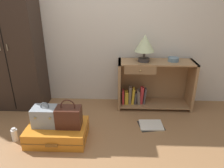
{
  "coord_description": "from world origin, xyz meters",
  "views": [
    {
      "loc": [
        0.26,
        -1.79,
        1.66
      ],
      "look_at": [
        0.16,
        0.83,
        0.55
      ],
      "focal_mm": 33.45,
      "sensor_mm": 36.0,
      "label": 1
    }
  ],
  "objects_px": {
    "bottle": "(15,135)",
    "handbag": "(69,117)",
    "wardrobe": "(12,44)",
    "bookshelf": "(152,84)",
    "train_case": "(46,116)",
    "open_book_on_floor": "(151,125)",
    "table_lamp": "(145,44)",
    "suitcase_large": "(58,132)",
    "bowl": "(173,59)"
  },
  "relations": [
    {
      "from": "bottle",
      "to": "open_book_on_floor",
      "type": "xyz_separation_m",
      "value": [
        1.73,
        0.38,
        -0.07
      ]
    },
    {
      "from": "open_book_on_floor",
      "to": "suitcase_large",
      "type": "bearing_deg",
      "value": -164.47
    },
    {
      "from": "bowl",
      "to": "open_book_on_floor",
      "type": "xyz_separation_m",
      "value": [
        -0.35,
        -0.58,
        -0.78
      ]
    },
    {
      "from": "bookshelf",
      "to": "suitcase_large",
      "type": "distance_m",
      "value": 1.59
    },
    {
      "from": "bottle",
      "to": "handbag",
      "type": "bearing_deg",
      "value": 2.94
    },
    {
      "from": "handbag",
      "to": "open_book_on_floor",
      "type": "distance_m",
      "value": 1.15
    },
    {
      "from": "train_case",
      "to": "handbag",
      "type": "distance_m",
      "value": 0.28
    },
    {
      "from": "wardrobe",
      "to": "handbag",
      "type": "bearing_deg",
      "value": -41.58
    },
    {
      "from": "train_case",
      "to": "bottle",
      "type": "relative_size",
      "value": 1.79
    },
    {
      "from": "train_case",
      "to": "open_book_on_floor",
      "type": "xyz_separation_m",
      "value": [
        1.33,
        0.32,
        -0.31
      ]
    },
    {
      "from": "open_book_on_floor",
      "to": "table_lamp",
      "type": "bearing_deg",
      "value": 99.02
    },
    {
      "from": "bookshelf",
      "to": "table_lamp",
      "type": "bearing_deg",
      "value": -169.01
    },
    {
      "from": "wardrobe",
      "to": "suitcase_large",
      "type": "height_order",
      "value": "wardrobe"
    },
    {
      "from": "table_lamp",
      "to": "train_case",
      "type": "height_order",
      "value": "table_lamp"
    },
    {
      "from": "wardrobe",
      "to": "suitcase_large",
      "type": "bearing_deg",
      "value": -46.34
    },
    {
      "from": "table_lamp",
      "to": "suitcase_large",
      "type": "distance_m",
      "value": 1.7
    },
    {
      "from": "wardrobe",
      "to": "suitcase_large",
      "type": "distance_m",
      "value": 1.51
    },
    {
      "from": "open_book_on_floor",
      "to": "bottle",
      "type": "bearing_deg",
      "value": -167.68
    },
    {
      "from": "wardrobe",
      "to": "train_case",
      "type": "xyz_separation_m",
      "value": [
        0.71,
        -0.86,
        -0.69
      ]
    },
    {
      "from": "suitcase_large",
      "to": "open_book_on_floor",
      "type": "xyz_separation_m",
      "value": [
        1.21,
        0.34,
        -0.09
      ]
    },
    {
      "from": "table_lamp",
      "to": "open_book_on_floor",
      "type": "bearing_deg",
      "value": -80.98
    },
    {
      "from": "wardrobe",
      "to": "bowl",
      "type": "bearing_deg",
      "value": 1.01
    },
    {
      "from": "handbag",
      "to": "bowl",
      "type": "bearing_deg",
      "value": 33.48
    },
    {
      "from": "train_case",
      "to": "wardrobe",
      "type": "bearing_deg",
      "value": 129.61
    },
    {
      "from": "bookshelf",
      "to": "bottle",
      "type": "xyz_separation_m",
      "value": [
        -1.79,
        -0.97,
        -0.3
      ]
    },
    {
      "from": "train_case",
      "to": "handbag",
      "type": "xyz_separation_m",
      "value": [
        0.28,
        -0.02,
        0.01
      ]
    },
    {
      "from": "wardrobe",
      "to": "handbag",
      "type": "distance_m",
      "value": 1.49
    },
    {
      "from": "train_case",
      "to": "bookshelf",
      "type": "bearing_deg",
      "value": 33.19
    },
    {
      "from": "table_lamp",
      "to": "wardrobe",
      "type": "bearing_deg",
      "value": -179.46
    },
    {
      "from": "table_lamp",
      "to": "open_book_on_floor",
      "type": "xyz_separation_m",
      "value": [
        0.09,
        -0.56,
        -1.01
      ]
    },
    {
      "from": "handbag",
      "to": "train_case",
      "type": "bearing_deg",
      "value": 175.54
    },
    {
      "from": "bookshelf",
      "to": "bottle",
      "type": "distance_m",
      "value": 2.06
    },
    {
      "from": "bottle",
      "to": "open_book_on_floor",
      "type": "height_order",
      "value": "bottle"
    },
    {
      "from": "bookshelf",
      "to": "bowl",
      "type": "distance_m",
      "value": 0.51
    },
    {
      "from": "train_case",
      "to": "bottle",
      "type": "bearing_deg",
      "value": -171.93
    },
    {
      "from": "table_lamp",
      "to": "bottle",
      "type": "bearing_deg",
      "value": -150.33
    },
    {
      "from": "wardrobe",
      "to": "handbag",
      "type": "xyz_separation_m",
      "value": [
        1.0,
        -0.88,
        -0.68
      ]
    },
    {
      "from": "table_lamp",
      "to": "open_book_on_floor",
      "type": "relative_size",
      "value": 1.05
    },
    {
      "from": "wardrobe",
      "to": "open_book_on_floor",
      "type": "xyz_separation_m",
      "value": [
        2.04,
        -0.54,
        -1.0
      ]
    },
    {
      "from": "bowl",
      "to": "handbag",
      "type": "xyz_separation_m",
      "value": [
        -1.4,
        -0.93,
        -0.46
      ]
    },
    {
      "from": "wardrobe",
      "to": "bookshelf",
      "type": "bearing_deg",
      "value": 1.29
    },
    {
      "from": "bookshelf",
      "to": "suitcase_large",
      "type": "xyz_separation_m",
      "value": [
        -1.27,
        -0.92,
        -0.28
      ]
    },
    {
      "from": "bookshelf",
      "to": "bowl",
      "type": "xyz_separation_m",
      "value": [
        0.29,
        -0.01,
        0.41
      ]
    },
    {
      "from": "suitcase_large",
      "to": "train_case",
      "type": "bearing_deg",
      "value": 173.52
    },
    {
      "from": "bookshelf",
      "to": "train_case",
      "type": "xyz_separation_m",
      "value": [
        -1.39,
        -0.91,
        -0.05
      ]
    },
    {
      "from": "wardrobe",
      "to": "table_lamp",
      "type": "xyz_separation_m",
      "value": [
        1.95,
        0.02,
        0.0
      ]
    },
    {
      "from": "bookshelf",
      "to": "suitcase_large",
      "type": "bearing_deg",
      "value": -143.94
    },
    {
      "from": "suitcase_large",
      "to": "train_case",
      "type": "distance_m",
      "value": 0.25
    },
    {
      "from": "bookshelf",
      "to": "handbag",
      "type": "distance_m",
      "value": 1.45
    },
    {
      "from": "train_case",
      "to": "handbag",
      "type": "relative_size",
      "value": 0.87
    }
  ]
}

